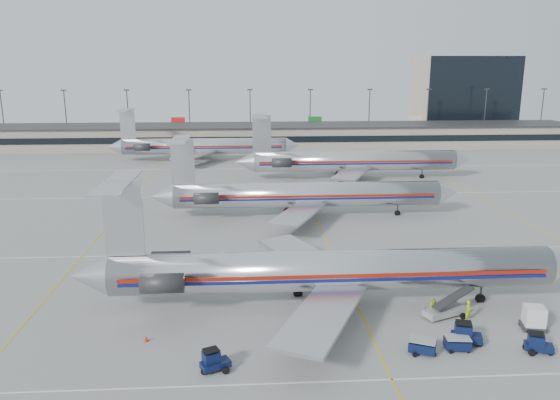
{
  "coord_description": "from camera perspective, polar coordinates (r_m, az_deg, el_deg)",
  "views": [
    {
      "loc": [
        -10.26,
        -52.6,
        22.08
      ],
      "look_at": [
        -5.86,
        18.41,
        4.5
      ],
      "focal_mm": 35.0,
      "sensor_mm": 36.0,
      "label": 1
    }
  ],
  "objects": [
    {
      "name": "tug_left",
      "position": [
        42.39,
        -6.95,
        -16.37
      ],
      "size": [
        2.41,
        1.9,
        1.76
      ],
      "rotation": [
        0.0,
        0.0,
        0.44
      ],
      "color": "#091235",
      "rests_on": "ground"
    },
    {
      "name": "light_mast_row",
      "position": [
        165.47,
        0.02,
        9.2
      ],
      "size": [
        163.6,
        0.4,
        15.28
      ],
      "color": "#38383D",
      "rests_on": "ground"
    },
    {
      "name": "ramp_worker_near",
      "position": [
        52.04,
        19.09,
        -10.88
      ],
      "size": [
        0.83,
        0.79,
        1.92
      ],
      "primitive_type": "imported",
      "rotation": [
        0.0,
        0.0,
        0.67
      ],
      "color": "#B1C912",
      "rests_on": "ground"
    },
    {
      "name": "belt_loader",
      "position": [
        52.37,
        16.95,
        -10.88
      ],
      "size": [
        4.96,
        2.92,
        2.55
      ],
      "rotation": [
        0.0,
        0.0,
        0.39
      ],
      "color": "gray",
      "rests_on": "ground"
    },
    {
      "name": "jet_second_row",
      "position": [
        80.99,
        2.2,
        0.6
      ],
      "size": [
        45.98,
        27.08,
        12.04
      ],
      "color": "silver",
      "rests_on": "ground"
    },
    {
      "name": "cone_left",
      "position": [
        47.53,
        -13.85,
        -13.88
      ],
      "size": [
        0.44,
        0.44,
        0.54
      ],
      "primitive_type": "cone",
      "rotation": [
        0.0,
        0.0,
        -0.11
      ],
      "color": "red",
      "rests_on": "ground"
    },
    {
      "name": "uld_container",
      "position": [
        52.53,
        25.01,
        -11.11
      ],
      "size": [
        2.28,
        2.02,
        2.08
      ],
      "rotation": [
        0.0,
        0.0,
        -0.21
      ],
      "color": "#2D2D30",
      "rests_on": "ground"
    },
    {
      "name": "ramp_worker_far",
      "position": [
        52.19,
        15.77,
        -10.7
      ],
      "size": [
        1.02,
        0.96,
        1.67
      ],
      "primitive_type": "imported",
      "rotation": [
        0.0,
        0.0,
        -0.53
      ],
      "color": "#98D614",
      "rests_on": "ground"
    },
    {
      "name": "cart_outer",
      "position": [
        47.08,
        18.04,
        -14.03
      ],
      "size": [
        2.06,
        1.52,
        1.1
      ],
      "rotation": [
        0.0,
        0.0,
        -0.1
      ],
      "color": "#091235",
      "rests_on": "ground"
    },
    {
      "name": "jet_back_row",
      "position": [
        130.85,
        -8.29,
        5.62
      ],
      "size": [
        45.27,
        27.85,
        12.38
      ],
      "color": "silver",
      "rests_on": "ground"
    },
    {
      "name": "cart_inner",
      "position": [
        45.85,
        14.64,
        -14.53
      ],
      "size": [
        2.42,
        2.1,
        1.15
      ],
      "rotation": [
        0.0,
        0.0,
        -0.42
      ],
      "color": "#091235",
      "rests_on": "ground"
    },
    {
      "name": "distant_building",
      "position": [
        194.75,
        18.55,
        10.36
      ],
      "size": [
        30.0,
        20.0,
        25.0
      ],
      "primitive_type": "cube",
      "color": "tan",
      "rests_on": "ground"
    },
    {
      "name": "apron_markings",
      "position": [
        67.17,
        5.47,
        -5.37
      ],
      "size": [
        160.0,
        0.15,
        0.02
      ],
      "primitive_type": "cube",
      "color": "silver",
      "rests_on": "ground"
    },
    {
      "name": "jet_third_row",
      "position": [
        109.15,
        7.31,
        4.1
      ],
      "size": [
        47.23,
        29.05,
        12.91
      ],
      "color": "silver",
      "rests_on": "ground"
    },
    {
      "name": "terminal",
      "position": [
        152.11,
        0.35,
        6.74
      ],
      "size": [
        162.0,
        17.0,
        6.25
      ],
      "color": "gray",
      "rests_on": "ground"
    },
    {
      "name": "tug_center",
      "position": [
        48.0,
        18.77,
        -13.13
      ],
      "size": [
        2.61,
        1.78,
        1.93
      ],
      "rotation": [
        0.0,
        0.0,
        -0.27
      ],
      "color": "#091235",
      "rests_on": "ground"
    },
    {
      "name": "jet_foreground",
      "position": [
        51.15,
        4.48,
        -7.31
      ],
      "size": [
        47.77,
        28.13,
        12.5
      ],
      "color": "silver",
      "rests_on": "ground"
    },
    {
      "name": "tug_right",
      "position": [
        48.82,
        25.3,
        -13.43
      ],
      "size": [
        2.33,
        1.69,
        1.71
      ],
      "rotation": [
        0.0,
        0.0,
        -0.34
      ],
      "color": "#091235",
      "rests_on": "ground"
    },
    {
      "name": "ground",
      "position": [
        57.96,
        7.0,
        -8.62
      ],
      "size": [
        260.0,
        260.0,
        0.0
      ],
      "primitive_type": "plane",
      "color": "gray",
      "rests_on": "ground"
    }
  ]
}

